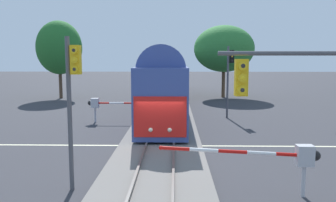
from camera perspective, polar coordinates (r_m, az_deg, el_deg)
ground_plane at (r=18.91m, az=-1.22°, el=-7.39°), size 220.00×220.00×0.00m
road_centre_stripe at (r=18.91m, az=-1.22°, el=-7.37°), size 44.00×0.20×0.01m
railway_track at (r=18.89m, az=-1.22°, el=-7.11°), size 4.40×80.00×0.32m
commuter_train at (r=36.32m, az=-0.04°, el=3.98°), size 3.04×40.18×5.16m
crossing_gate_near at (r=12.48m, az=19.18°, el=-8.63°), size 5.46×0.40×1.80m
crossing_gate_far at (r=25.95m, az=-10.52°, el=-0.46°), size 5.98×0.40×1.80m
traffic_signal_near_right at (r=10.27m, az=25.08°, el=1.51°), size 4.71×0.38×5.08m
traffic_signal_far_side at (r=27.64m, az=10.14°, el=5.01°), size 0.53×0.38×5.67m
traffic_signal_median at (r=12.43m, az=-15.50°, el=1.96°), size 0.53×0.38×5.46m
elm_centre_background at (r=42.80m, az=9.23°, el=8.50°), size 7.27×7.27×8.73m
pine_left_background at (r=43.18m, az=-17.52°, el=8.39°), size 5.30×5.30×9.17m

